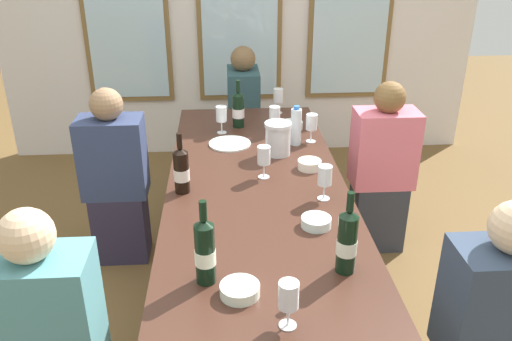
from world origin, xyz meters
The scene contains 24 objects.
ground_plane centered at (0.00, 0.00, 0.00)m, with size 12.00×12.00×0.00m, color brown.
dining_table centered at (0.00, 0.00, 0.68)m, with size 0.91×2.82×0.74m.
white_plate_0 centered at (-0.13, 0.74, 0.74)m, with size 0.25×0.25×0.01m, color white.
metal_pitcher centered at (0.15, 0.58, 0.84)m, with size 0.16×0.16×0.19m.
wine_bottle_0 centered at (0.29, -0.55, 0.87)m, with size 0.08×0.08×0.34m.
wine_bottle_1 centered at (-0.37, 0.15, 0.86)m, with size 0.08×0.08×0.31m.
wine_bottle_2 centered at (-0.06, 1.05, 0.86)m, with size 0.08×0.08×0.31m.
wine_bottle_3 centered at (-0.24, -0.58, 0.87)m, with size 0.08×0.08×0.34m.
tasting_bowl_0 centered at (-0.12, -0.67, 0.76)m, with size 0.14×0.14×0.04m, color white.
tasting_bowl_1 centered at (0.30, 0.37, 0.76)m, with size 0.13×0.13×0.05m, color white.
tasting_bowl_2 centered at (0.28, 0.98, 0.76)m, with size 0.14×0.14×0.05m, color white.
tasting_bowl_3 centered at (0.23, -0.22, 0.76)m, with size 0.13×0.13×0.04m, color white.
water_bottle centered at (0.27, 0.72, 0.85)m, with size 0.06×0.06×0.24m.
wine_glass_0 centered at (0.22, 1.30, 0.86)m, with size 0.07×0.07×0.17m.
wine_glass_1 centered at (0.31, 0.03, 0.86)m, with size 0.07×0.07×0.17m.
wine_glass_2 centered at (0.04, 0.28, 0.86)m, with size 0.07×0.07×0.17m.
wine_glass_3 centered at (-0.17, 0.94, 0.86)m, with size 0.07×0.07×0.17m.
wine_glass_4 centered at (0.16, 0.92, 0.86)m, with size 0.07×0.07×0.17m.
wine_glass_5 centered at (0.03, -0.84, 0.86)m, with size 0.07×0.07×0.17m.
wine_glass_6 centered at (0.37, 0.76, 0.86)m, with size 0.07×0.07×0.17m.
seated_person_0 centered at (-0.82, 0.72, 0.53)m, with size 0.38×0.24×1.11m.
seated_person_1 centered at (0.82, 0.74, 0.53)m, with size 0.38×0.24×1.11m.
seated_person_3 centered at (0.82, -0.72, 0.53)m, with size 0.38×0.24×1.11m.
seated_person_4 centered at (0.00, 1.76, 0.53)m, with size 0.24×0.38×1.11m.
Camera 1 is at (-0.16, -2.20, 1.95)m, focal length 37.14 mm.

